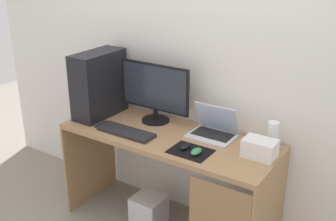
# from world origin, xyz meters

# --- Properties ---
(wall_back) EXTENTS (4.00, 0.05, 2.60)m
(wall_back) POSITION_xyz_m (0.00, 0.32, 1.30)
(wall_back) COLOR silver
(wall_back) RESTS_ON ground_plane
(desk) EXTENTS (1.53, 0.57, 0.76)m
(desk) POSITION_xyz_m (0.02, -0.01, 0.61)
(desk) COLOR #A37A51
(desk) RESTS_ON ground_plane
(pc_tower) EXTENTS (0.19, 0.44, 0.49)m
(pc_tower) POSITION_xyz_m (-0.63, 0.02, 1.01)
(pc_tower) COLOR black
(pc_tower) RESTS_ON desk
(monitor) EXTENTS (0.57, 0.21, 0.44)m
(monitor) POSITION_xyz_m (-0.21, 0.15, 0.99)
(monitor) COLOR black
(monitor) RESTS_ON desk
(laptop) EXTENTS (0.31, 0.23, 0.22)m
(laptop) POSITION_xyz_m (0.26, 0.16, 0.81)
(laptop) COLOR silver
(laptop) RESTS_ON desk
(speaker) EXTENTS (0.07, 0.07, 0.18)m
(speaker) POSITION_xyz_m (0.66, 0.20, 0.85)
(speaker) COLOR white
(speaker) RESTS_ON desk
(projector) EXTENTS (0.20, 0.14, 0.11)m
(projector) POSITION_xyz_m (0.64, 0.04, 0.82)
(projector) COLOR white
(projector) RESTS_ON desk
(keyboard) EXTENTS (0.42, 0.14, 0.02)m
(keyboard) POSITION_xyz_m (-0.25, -0.14, 0.77)
(keyboard) COLOR #232326
(keyboard) RESTS_ON desk
(mousepad) EXTENTS (0.26, 0.20, 0.00)m
(mousepad) POSITION_xyz_m (0.26, -0.13, 0.76)
(mousepad) COLOR black
(mousepad) RESTS_ON desk
(mouse_left) EXTENTS (0.06, 0.10, 0.03)m
(mouse_left) POSITION_xyz_m (0.21, -0.12, 0.78)
(mouse_left) COLOR black
(mouse_left) RESTS_ON mousepad
(mouse_right) EXTENTS (0.06, 0.10, 0.03)m
(mouse_right) POSITION_xyz_m (0.31, -0.15, 0.78)
(mouse_right) COLOR #338C4C
(mouse_right) RESTS_ON mousepad
(cell_phone) EXTENTS (0.07, 0.13, 0.01)m
(cell_phone) POSITION_xyz_m (-0.48, -0.12, 0.77)
(cell_phone) COLOR #232326
(cell_phone) RESTS_ON desk
(subwoofer) EXTENTS (0.22, 0.22, 0.22)m
(subwoofer) POSITION_xyz_m (-0.15, -0.04, 0.11)
(subwoofer) COLOR silver
(subwoofer) RESTS_ON ground_plane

